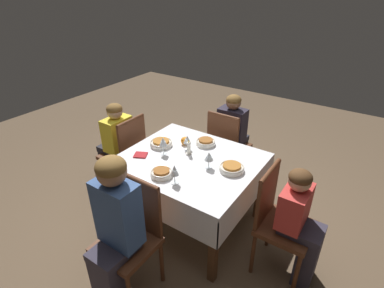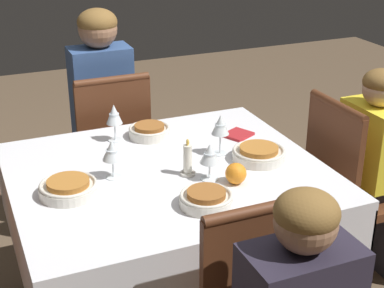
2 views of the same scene
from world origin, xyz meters
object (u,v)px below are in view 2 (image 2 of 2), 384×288
at_px(bowl_west, 259,153).
at_px(orange_fruit, 236,173).
at_px(chair_west, 350,185).
at_px(bowl_east, 68,187).
at_px(person_child_yellow, 382,167).
at_px(candle_centerpiece, 188,162).
at_px(wine_glass_north, 210,155).
at_px(napkin_red_folded, 238,135).
at_px(bowl_south, 149,131).
at_px(wine_glass_west, 220,126).
at_px(dining_table, 168,192).
at_px(wine_glass_east, 112,151).
at_px(wine_glass_south, 114,115).
at_px(bowl_north, 206,198).
at_px(chair_south, 110,147).
at_px(person_adult_denim, 100,107).

bearing_deg(bowl_west, orange_fruit, 39.70).
bearing_deg(chair_west, bowl_east, 90.39).
height_order(person_child_yellow, candle_centerpiece, person_child_yellow).
xyz_separation_m(wine_glass_north, napkin_red_folded, (-0.29, -0.33, -0.09)).
bearing_deg(wine_glass_north, bowl_south, -81.17).
distance_m(bowl_west, wine_glass_west, 0.19).
bearing_deg(person_child_yellow, dining_table, 87.81).
xyz_separation_m(wine_glass_east, napkin_red_folded, (-0.61, -0.18, -0.10)).
bearing_deg(wine_glass_north, person_child_yellow, -174.10).
bearing_deg(wine_glass_south, bowl_east, 54.72).
distance_m(bowl_north, bowl_west, 0.43).
height_order(chair_south, orange_fruit, chair_south).
relative_size(person_child_yellow, candle_centerpiece, 7.00).
distance_m(chair_west, orange_fruit, 0.73).
xyz_separation_m(dining_table, bowl_north, (-0.02, 0.31, 0.12)).
relative_size(person_child_yellow, bowl_west, 4.84).
height_order(person_adult_denim, person_child_yellow, person_adult_denim).
xyz_separation_m(chair_south, wine_glass_east, (0.18, 0.75, 0.33)).
bearing_deg(bowl_north, bowl_west, -143.29).
bearing_deg(wine_glass_north, bowl_north, 62.57).
bearing_deg(napkin_red_folded, chair_west, 152.26).
bearing_deg(candle_centerpiece, bowl_north, 82.60).
bearing_deg(bowl_east, person_child_yellow, -179.66).
distance_m(person_child_yellow, bowl_north, 1.04).
distance_m(dining_table, chair_west, 0.86).
relative_size(dining_table, chair_south, 1.29).
bearing_deg(bowl_south, napkin_red_folded, 158.69).
height_order(bowl_west, candle_centerpiece, candle_centerpiece).
xyz_separation_m(wine_glass_east, candle_centerpiece, (-0.26, 0.09, -0.05)).
bearing_deg(napkin_red_folded, person_adult_denim, -59.60).
bearing_deg(wine_glass_south, chair_south, -100.72).
bearing_deg(chair_south, wine_glass_west, 110.84).
bearing_deg(wine_glass_east, orange_fruit, 151.35).
xyz_separation_m(dining_table, orange_fruit, (-0.19, 0.20, 0.14)).
bearing_deg(dining_table, wine_glass_south, -73.68).
xyz_separation_m(bowl_south, bowl_west, (-0.32, 0.39, -0.00)).
bearing_deg(dining_table, chair_south, -88.16).
distance_m(wine_glass_south, wine_glass_west, 0.46).
distance_m(wine_glass_south, bowl_east, 0.50).
distance_m(bowl_south, bowl_north, 0.64).
bearing_deg(chair_west, person_adult_denim, 42.26).
xyz_separation_m(wine_glass_north, orange_fruit, (-0.08, 0.07, -0.06)).
height_order(wine_glass_east, wine_glass_west, wine_glass_west).
relative_size(bowl_south, wine_glass_north, 1.26).
height_order(person_adult_denim, napkin_red_folded, person_adult_denim).
bearing_deg(person_adult_denim, dining_table, 91.54).
relative_size(wine_glass_west, candle_centerpiece, 1.15).
height_order(chair_west, person_adult_denim, person_adult_denim).
bearing_deg(bowl_north, wine_glass_west, -121.53).
relative_size(bowl_south, bowl_north, 0.97).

